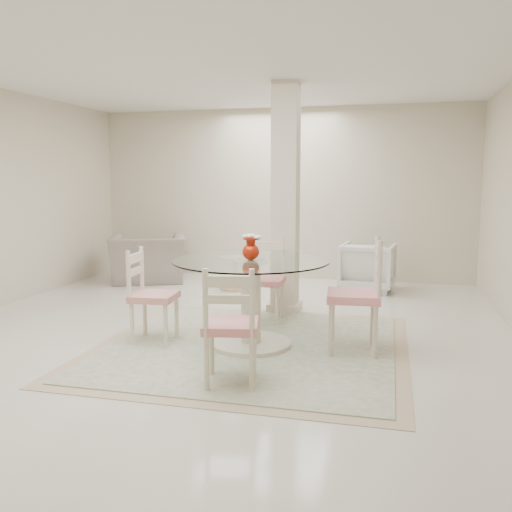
% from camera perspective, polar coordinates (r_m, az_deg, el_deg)
% --- Properties ---
extents(ground, '(7.00, 7.00, 0.00)m').
position_cam_1_polar(ground, '(5.56, -4.69, -8.53)').
color(ground, silver).
rests_on(ground, ground).
extents(room_shell, '(6.02, 7.02, 2.71)m').
position_cam_1_polar(room_shell, '(5.33, -4.92, 10.95)').
color(room_shell, beige).
rests_on(room_shell, ground).
extents(column, '(0.30, 0.30, 2.70)m').
position_cam_1_polar(column, '(6.46, 3.12, 5.98)').
color(column, beige).
rests_on(column, ground).
extents(area_rug, '(2.90, 2.90, 0.02)m').
position_cam_1_polar(area_rug, '(5.23, -0.54, -9.47)').
color(area_rug, tan).
rests_on(area_rug, ground).
extents(dining_table, '(1.46, 1.46, 0.84)m').
position_cam_1_polar(dining_table, '(5.12, -0.54, -4.98)').
color(dining_table, beige).
rests_on(dining_table, ground).
extents(red_vase, '(0.19, 0.16, 0.24)m').
position_cam_1_polar(red_vase, '(5.03, -0.54, 0.89)').
color(red_vase, '#9D1804').
rests_on(red_vase, dining_table).
extents(dining_chair_east, '(0.50, 0.50, 1.17)m').
position_cam_1_polar(dining_chair_east, '(5.02, 11.11, -3.20)').
color(dining_chair_east, beige).
rests_on(dining_chair_east, ground).
extents(dining_chair_north, '(0.42, 0.42, 1.03)m').
position_cam_1_polar(dining_chair_north, '(6.08, 1.06, -1.79)').
color(dining_chair_north, beige).
rests_on(dining_chair_north, ground).
extents(dining_chair_west, '(0.44, 0.44, 1.02)m').
position_cam_1_polar(dining_chair_west, '(5.36, -11.35, -3.38)').
color(dining_chair_west, beige).
rests_on(dining_chair_west, ground).
extents(dining_chair_south, '(0.49, 0.49, 1.04)m').
position_cam_1_polar(dining_chair_south, '(4.12, -2.75, -6.53)').
color(dining_chair_south, beige).
rests_on(dining_chair_south, ground).
extents(recliner_taupe, '(1.41, 1.33, 0.73)m').
position_cam_1_polar(recliner_taupe, '(8.59, -11.28, -0.25)').
color(recliner_taupe, gray).
rests_on(recliner_taupe, ground).
extents(armchair_white, '(0.81, 0.83, 0.69)m').
position_cam_1_polar(armchair_white, '(7.94, 11.67, -1.08)').
color(armchair_white, silver).
rests_on(armchair_white, ground).
extents(side_table, '(0.45, 0.45, 0.47)m').
position_cam_1_polar(side_table, '(7.83, -2.21, -1.99)').
color(side_table, tan).
rests_on(side_table, ground).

